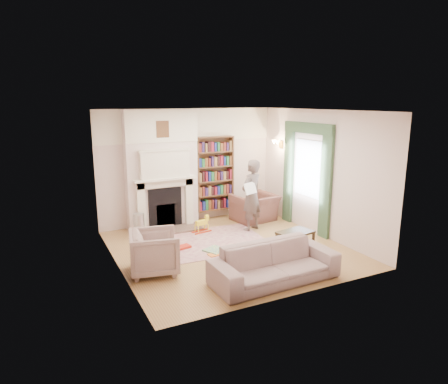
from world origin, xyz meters
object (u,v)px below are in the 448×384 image
bookcase (214,174)px  armchair_left (154,252)px  paraffin_heater (139,226)px  man_reading (251,195)px  armchair_reading (255,208)px  sofa (275,263)px  coffee_table (295,242)px  rocking_horse (202,224)px

bookcase → armchair_left: bearing=-132.6°
armchair_left → paraffin_heater: armchair_left is taller
paraffin_heater → man_reading: bearing=-14.2°
armchair_reading → sofa: bearing=57.1°
bookcase → armchair_left: bookcase is taller
sofa → coffee_table: 1.40m
paraffin_heater → armchair_reading: bearing=-0.6°
armchair_left → rocking_horse: bearing=-32.0°
man_reading → coffee_table: man_reading is taller
bookcase → rocking_horse: size_ratio=4.12×
armchair_left → sofa: bearing=-113.4°
sofa → paraffin_heater: (-1.49, 3.19, -0.04)m
armchair_reading → sofa: (-1.47, -3.15, -0.02)m
armchair_left → man_reading: (2.73, 1.33, 0.45)m
man_reading → paraffin_heater: man_reading is taller
rocking_horse → armchair_reading: bearing=-0.4°
rocking_horse → armchair_left: bearing=-144.7°
coffee_table → rocking_horse: coffee_table is taller
man_reading → coffee_table: size_ratio=2.39×
man_reading → rocking_horse: bearing=-38.6°
sofa → coffee_table: sofa is taller
man_reading → rocking_horse: size_ratio=3.73×
sofa → coffee_table: size_ratio=3.12×
sofa → bookcase: bearing=78.9°
man_reading → rocking_horse: 1.34m
coffee_table → rocking_horse: (-1.19, 1.98, -0.03)m
bookcase → man_reading: bookcase is taller
coffee_table → armchair_left: bearing=163.0°
armchair_left → coffee_table: bearing=-84.6°
bookcase → armchair_left: (-2.36, -2.57, -0.79)m
rocking_horse → sofa: bearing=-98.2°
sofa → paraffin_heater: bearing=113.6°
armchair_reading → sofa: armchair_reading is taller
bookcase → armchair_reading: bookcase is taller
man_reading → sofa: bearing=45.4°
armchair_left → sofa: armchair_left is taller
sofa → man_reading: (1.02, 2.55, 0.52)m
armchair_reading → paraffin_heater: armchair_reading is taller
armchair_reading → armchair_left: size_ratio=1.23×
armchair_left → bookcase: bearing=-30.4°
bookcase → sofa: size_ratio=0.85×
man_reading → bookcase: bearing=-96.4°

